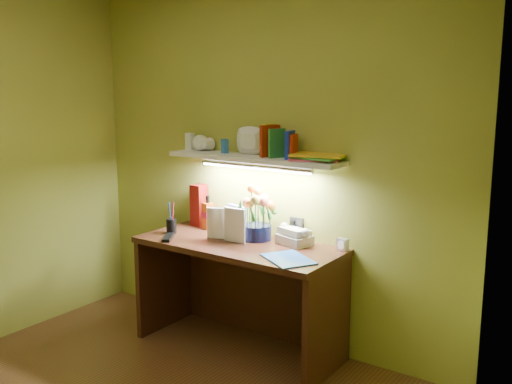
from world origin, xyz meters
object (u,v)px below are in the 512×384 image
Objects in this scene: flower_bouquet at (257,214)px; desk_clock at (342,244)px; telephone at (294,235)px; whisky_bottle at (208,212)px; desk at (238,296)px.

flower_bouquet reaches higher than desk_clock.
telephone is 2.73× the size of desk_clock.
desk_clock is at bearing 2.93° from whisky_bottle.
whisky_bottle is at bearing -164.38° from telephone.
flower_bouquet reaches higher than telephone.
whisky_bottle reaches higher than desk_clock.
desk is 17.88× the size of desk_clock.
telephone is 0.86× the size of whisky_bottle.
desk is 0.57m from flower_bouquet.
desk is 0.58m from telephone.
flower_bouquet reaches higher than whisky_bottle.
desk is 6.55× the size of telephone.
desk is 5.67× the size of whisky_bottle.
desk_clock reaches higher than desk.
flower_bouquet is 1.44× the size of whisky_bottle.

